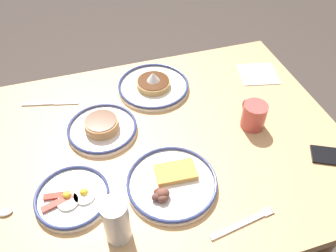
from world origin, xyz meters
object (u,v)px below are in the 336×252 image
at_px(fork_near, 243,223).
at_px(butter_knife, 50,103).
at_px(plate_far_companion, 153,85).
at_px(plate_center_pancakes, 172,183).
at_px(plate_far_side, 72,197).
at_px(drinking_glass, 117,223).
at_px(paper_napkin, 258,74).
at_px(plate_near_main, 102,127).
at_px(cell_phone, 334,156).
at_px(coffee_mug, 254,115).

relative_size(fork_near, butter_knife, 0.97).
bearing_deg(fork_near, plate_far_companion, -82.91).
bearing_deg(plate_far_companion, fork_near, 97.09).
bearing_deg(plate_center_pancakes, plate_far_side, -7.52).
distance_m(plate_far_companion, fork_near, 0.64).
relative_size(drinking_glass, paper_napkin, 1.00).
bearing_deg(plate_near_main, cell_phone, 154.14).
bearing_deg(plate_far_side, plate_center_pancakes, 172.48).
relative_size(coffee_mug, drinking_glass, 0.77).
xyz_separation_m(cell_phone, butter_knife, (0.86, -0.54, -0.00)).
bearing_deg(cell_phone, coffee_mug, -21.66).
bearing_deg(plate_near_main, butter_knife, -50.27).
bearing_deg(paper_napkin, cell_phone, 93.52).
relative_size(plate_center_pancakes, drinking_glass, 1.84).
height_order(coffee_mug, butter_knife, coffee_mug).
bearing_deg(paper_napkin, coffee_mug, 57.90).
bearing_deg(paper_napkin, plate_far_companion, -5.15).
bearing_deg(fork_near, cell_phone, -161.61).
bearing_deg(plate_far_side, coffee_mug, -169.03).
relative_size(plate_far_companion, coffee_mug, 2.41).
height_order(coffee_mug, paper_napkin, coffee_mug).
bearing_deg(drinking_glass, butter_knife, -76.58).
height_order(paper_napkin, fork_near, fork_near).
bearing_deg(cell_phone, plate_far_companion, -20.76).
distance_m(plate_far_side, butter_knife, 0.45).
xyz_separation_m(drinking_glass, fork_near, (-0.33, 0.07, -0.06)).
bearing_deg(plate_far_side, cell_phone, 173.81).
xyz_separation_m(drinking_glass, cell_phone, (-0.72, -0.06, -0.06)).
relative_size(plate_near_main, fork_near, 1.19).
bearing_deg(plate_near_main, drinking_glass, 86.75).
bearing_deg(drinking_glass, plate_far_side, -54.54).
xyz_separation_m(plate_center_pancakes, drinking_glass, (0.18, 0.11, 0.05)).
relative_size(plate_near_main, paper_napkin, 1.61).
height_order(plate_far_side, drinking_glass, drinking_glass).
distance_m(plate_near_main, butter_knife, 0.26).
height_order(plate_near_main, plate_far_side, plate_near_main).
bearing_deg(butter_knife, coffee_mug, 154.33).
xyz_separation_m(drinking_glass, paper_napkin, (-0.69, -0.53, -0.07)).
relative_size(plate_far_companion, plate_far_side, 1.27).
height_order(paper_napkin, butter_knife, butter_knife).
xyz_separation_m(plate_near_main, cell_phone, (-0.70, 0.34, -0.01)).
bearing_deg(paper_napkin, plate_center_pancakes, 39.45).
bearing_deg(plate_far_companion, paper_napkin, 174.85).
height_order(plate_far_companion, cell_phone, plate_far_companion).
relative_size(plate_far_side, paper_napkin, 1.46).
bearing_deg(plate_far_companion, coffee_mug, 133.16).
bearing_deg(plate_far_companion, plate_center_pancakes, 81.27).
bearing_deg(paper_napkin, butter_knife, -4.63).
height_order(plate_near_main, plate_far_companion, plate_far_companion).
xyz_separation_m(plate_far_side, cell_phone, (-0.82, 0.09, -0.01)).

